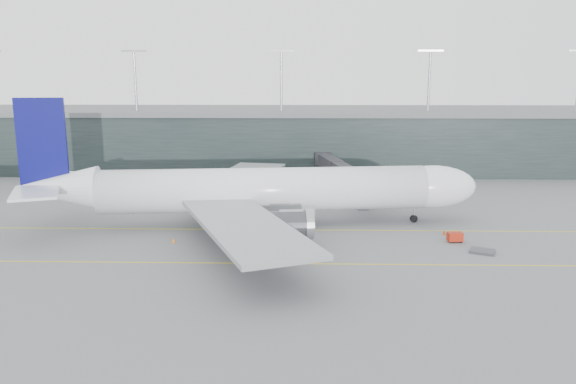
{
  "coord_description": "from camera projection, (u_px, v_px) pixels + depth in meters",
  "views": [
    {
      "loc": [
        10.0,
        -87.85,
        23.32
      ],
      "look_at": [
        7.91,
        -4.0,
        5.98
      ],
      "focal_mm": 35.0,
      "sensor_mm": 36.0,
      "label": 1
    }
  ],
  "objects": [
    {
      "name": "ground",
      "position": [
        240.0,
        223.0,
        90.97
      ],
      "size": [
        320.0,
        320.0,
        0.0
      ],
      "primitive_type": "plane",
      "color": "slate",
      "rests_on": "ground"
    },
    {
      "name": "cone_tail",
      "position": [
        174.0,
        240.0,
        80.02
      ],
      "size": [
        0.49,
        0.49,
        0.77
      ],
      "primitive_type": "cone",
      "color": "orange",
      "rests_on": "ground"
    },
    {
      "name": "main_aircraft",
      "position": [
        261.0,
        191.0,
        88.14
      ],
      "size": [
        72.23,
        67.47,
        20.25
      ],
      "rotation": [
        0.0,
        0.0,
        0.11
      ],
      "color": "white",
      "rests_on": "ground"
    },
    {
      "name": "taxiline_a",
      "position": [
        237.0,
        229.0,
        87.05
      ],
      "size": [
        160.0,
        0.25,
        0.02
      ],
      "primitive_type": "cube",
      "color": "yellow",
      "rests_on": "ground"
    },
    {
      "name": "jet_bridge",
      "position": [
        349.0,
        171.0,
        112.37
      ],
      "size": [
        11.02,
        43.06,
        6.21
      ],
      "rotation": [
        0.0,
        0.0,
        0.2
      ],
      "color": "#2C2B31",
      "rests_on": "ground"
    },
    {
      "name": "uld_c",
      "position": [
        246.0,
        203.0,
        101.04
      ],
      "size": [
        1.87,
        1.53,
        1.63
      ],
      "rotation": [
        0.0,
        0.0,
        -0.06
      ],
      "color": "#39393E",
      "rests_on": "ground"
    },
    {
      "name": "cone_wing_port",
      "position": [
        295.0,
        204.0,
        102.84
      ],
      "size": [
        0.42,
        0.42,
        0.67
      ],
      "primitive_type": "cone",
      "color": "orange",
      "rests_on": "ground"
    },
    {
      "name": "terminal",
      "position": [
        264.0,
        138.0,
        146.21
      ],
      "size": [
        240.0,
        36.0,
        29.0
      ],
      "color": "black",
      "rests_on": "ground"
    },
    {
      "name": "baggage_dolly",
      "position": [
        482.0,
        251.0,
        75.66
      ],
      "size": [
        3.91,
        3.59,
        0.32
      ],
      "primitive_type": "cube",
      "rotation": [
        0.0,
        0.0,
        -0.42
      ],
      "color": "#35363A",
      "rests_on": "ground"
    },
    {
      "name": "uld_b",
      "position": [
        225.0,
        203.0,
        101.34
      ],
      "size": [
        2.05,
        1.8,
        1.6
      ],
      "rotation": [
        0.0,
        0.0,
        -0.25
      ],
      "color": "#39393E",
      "rests_on": "ground"
    },
    {
      "name": "gse_cart",
      "position": [
        455.0,
        237.0,
        80.31
      ],
      "size": [
        2.19,
        1.51,
        1.41
      ],
      "rotation": [
        0.0,
        0.0,
        0.1
      ],
      "color": "#9D1E0B",
      "rests_on": "ground"
    },
    {
      "name": "cone_wing_stbd",
      "position": [
        286.0,
        260.0,
        71.45
      ],
      "size": [
        0.5,
        0.5,
        0.8
      ],
      "primitive_type": "cone",
      "color": "orange",
      "rests_on": "ground"
    },
    {
      "name": "uld_a",
      "position": [
        215.0,
        204.0,
        100.38
      ],
      "size": [
        2.17,
        1.98,
        1.6
      ],
      "rotation": [
        0.0,
        0.0,
        0.4
      ],
      "color": "#39393E",
      "rests_on": "ground"
    },
    {
      "name": "taxiline_lead_main",
      "position": [
        276.0,
        197.0,
        110.42
      ],
      "size": [
        0.25,
        60.0,
        0.02
      ],
      "primitive_type": "cube",
      "color": "yellow",
      "rests_on": "ground"
    },
    {
      "name": "cone_nose",
      "position": [
        444.0,
        232.0,
        84.04
      ],
      "size": [
        0.5,
        0.5,
        0.8
      ],
      "primitive_type": "cone",
      "color": "#DD480C",
      "rests_on": "ground"
    },
    {
      "name": "taxiline_b",
      "position": [
        223.0,
        263.0,
        71.39
      ],
      "size": [
        160.0,
        0.25,
        0.02
      ],
      "primitive_type": "cube",
      "color": "yellow",
      "rests_on": "ground"
    }
  ]
}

